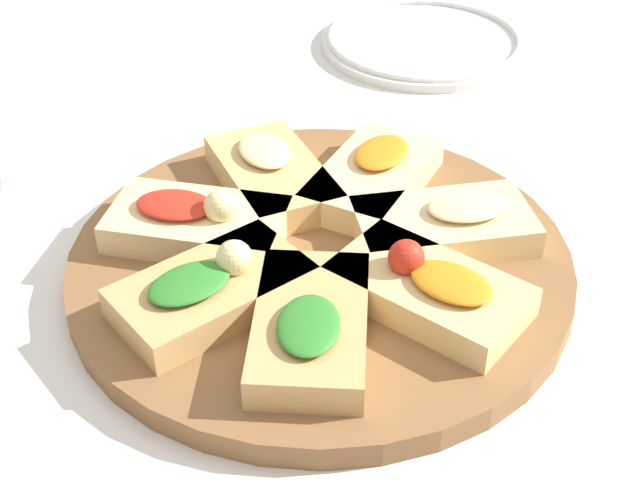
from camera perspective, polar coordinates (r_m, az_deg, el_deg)
name	(u,v)px	position (r m, az deg, el deg)	size (l,w,h in m)	color
ground_plane	(320,273)	(0.71, 0.00, -2.12)	(3.00, 3.00, 0.00)	silver
serving_board	(320,263)	(0.70, 0.00, -1.47)	(0.39, 0.39, 0.02)	brown
focaccia_slice_0	(311,326)	(0.61, -0.61, -5.54)	(0.16, 0.12, 0.03)	tan
focaccia_slice_1	(429,288)	(0.64, 6.98, -3.08)	(0.11, 0.15, 0.05)	#DBB775
focaccia_slice_2	(445,225)	(0.71, 8.03, 0.97)	(0.14, 0.16, 0.03)	#E5C689
focaccia_slice_3	(373,176)	(0.77, 3.44, 4.10)	(0.14, 0.09, 0.03)	#E5C689
focaccia_slice_4	(272,175)	(0.77, -3.09, 4.19)	(0.15, 0.15, 0.03)	tan
focaccia_slice_5	(197,222)	(0.71, -7.87, 1.16)	(0.10, 0.15, 0.05)	#E5C689
focaccia_slice_6	(212,289)	(0.64, -6.94, -3.11)	(0.16, 0.13, 0.05)	tan
plate_right	(424,41)	(1.08, 6.66, 12.53)	(0.24, 0.24, 0.02)	white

